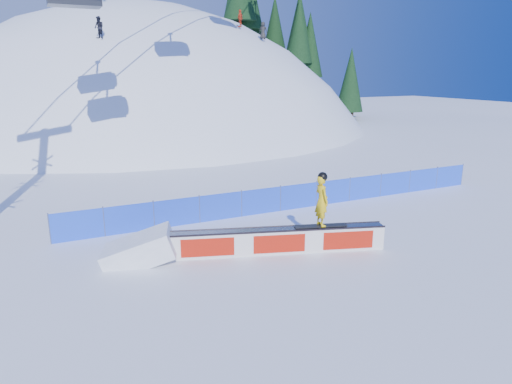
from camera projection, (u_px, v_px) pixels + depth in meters
name	position (u px, v px, depth m)	size (l,w,h in m)	color
ground	(356.00, 238.00, 18.16)	(160.00, 160.00, 0.00)	white
snow_hill	(149.00, 264.00, 59.46)	(64.00, 64.00, 64.00)	white
treeline	(314.00, 40.00, 59.35)	(19.77, 12.52, 20.13)	#352215
safety_fence	(299.00, 196.00, 21.93)	(22.05, 0.05, 1.30)	blue
rail_box	(278.00, 241.00, 16.59)	(7.70, 2.90, 0.95)	silver
snow_ramp	(140.00, 260.00, 16.05)	(2.40, 1.60, 0.90)	white
snowboarder	(322.00, 200.00, 16.42)	(1.96, 0.92, 2.03)	black
distant_skiers	(168.00, 14.00, 42.25)	(16.97, 10.57, 5.75)	black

